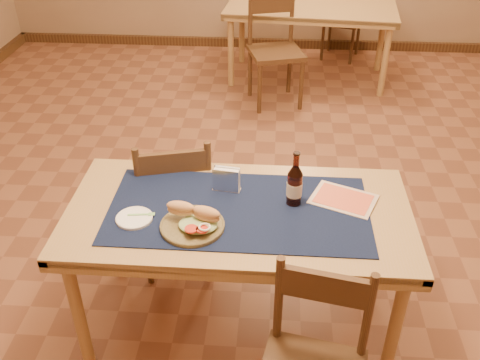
# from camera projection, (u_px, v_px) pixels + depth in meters

# --- Properties ---
(room) EXTENTS (6.04, 7.04, 2.84)m
(room) POSITION_uv_depth(u_px,v_px,m) (250.00, 17.00, 2.77)
(room) COLOR brown
(room) RESTS_ON ground
(main_table) EXTENTS (1.60, 0.80, 0.75)m
(main_table) POSITION_uv_depth(u_px,v_px,m) (239.00, 224.00, 2.52)
(main_table) COLOR #A27D4C
(main_table) RESTS_ON ground
(placemat) EXTENTS (1.20, 0.60, 0.01)m
(placemat) POSITION_uv_depth(u_px,v_px,m) (238.00, 209.00, 2.47)
(placemat) COLOR #0F1A3A
(placemat) RESTS_ON main_table
(baseboard) EXTENTS (6.00, 7.00, 0.10)m
(baseboard) POSITION_uv_depth(u_px,v_px,m) (247.00, 222.00, 3.52)
(baseboard) COLOR #4A321A
(baseboard) RESTS_ON ground
(back_table) EXTENTS (1.73, 0.98, 0.75)m
(back_table) POSITION_uv_depth(u_px,v_px,m) (311.00, 14.00, 5.29)
(back_table) COLOR #A27D4C
(back_table) RESTS_ON ground
(chair_main_far) EXTENTS (0.51, 0.51, 0.91)m
(chair_main_far) POSITION_uv_depth(u_px,v_px,m) (175.00, 200.00, 3.01)
(chair_main_far) COLOR #4A321A
(chair_main_far) RESTS_ON ground
(chair_back_near) EXTENTS (0.57, 0.57, 1.00)m
(chair_back_near) POSITION_uv_depth(u_px,v_px,m) (275.00, 48.00, 4.91)
(chair_back_near) COLOR #4A321A
(chair_back_near) RESTS_ON ground
(chair_back_far) EXTENTS (0.48, 0.48, 0.83)m
(chair_back_far) POSITION_uv_depth(u_px,v_px,m) (342.00, 20.00, 5.88)
(chair_back_far) COLOR #4A321A
(chair_back_far) RESTS_ON ground
(sandwich_plate) EXTENTS (0.29, 0.29, 0.11)m
(sandwich_plate) POSITION_uv_depth(u_px,v_px,m) (194.00, 222.00, 2.34)
(sandwich_plate) COLOR olive
(sandwich_plate) RESTS_ON placemat
(side_plate) EXTENTS (0.17, 0.17, 0.01)m
(side_plate) POSITION_uv_depth(u_px,v_px,m) (134.00, 218.00, 2.40)
(side_plate) COLOR white
(side_plate) RESTS_ON placemat
(fork) EXTENTS (0.12, 0.03, 0.00)m
(fork) POSITION_uv_depth(u_px,v_px,m) (143.00, 214.00, 2.41)
(fork) COLOR #82CD70
(fork) RESTS_ON side_plate
(beer_bottle) EXTENTS (0.07, 0.07, 0.27)m
(beer_bottle) POSITION_uv_depth(u_px,v_px,m) (295.00, 185.00, 2.45)
(beer_bottle) COLOR #45160C
(beer_bottle) RESTS_ON placemat
(napkin_holder) EXTENTS (0.14, 0.07, 0.12)m
(napkin_holder) POSITION_uv_depth(u_px,v_px,m) (226.00, 180.00, 2.57)
(napkin_holder) COLOR silver
(napkin_holder) RESTS_ON placemat
(menu_card) EXTENTS (0.35, 0.31, 0.01)m
(menu_card) POSITION_uv_depth(u_px,v_px,m) (343.00, 199.00, 2.53)
(menu_card) COLOR #C9AF98
(menu_card) RESTS_ON placemat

